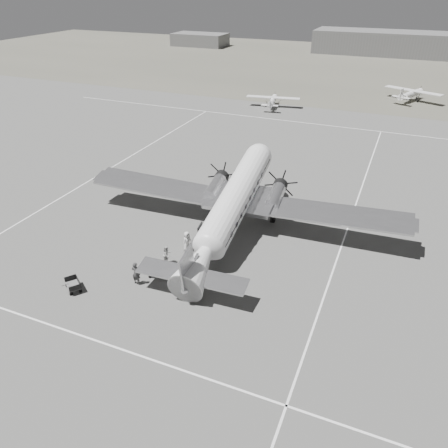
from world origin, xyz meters
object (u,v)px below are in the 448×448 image
at_px(shed_secondary, 200,40).
at_px(ramp_agent, 167,255).
at_px(baggage_cart_far, 73,285).
at_px(passenger, 187,241).
at_px(ground_crew, 136,273).
at_px(light_plane_right, 411,95).
at_px(dc3_airliner, 233,206).
at_px(hangar_main, 385,43).
at_px(light_plane_left, 273,102).
at_px(baggage_cart_near, 158,271).

distance_m(shed_secondary, ramp_agent, 130.85).
xyz_separation_m(baggage_cart_far, passenger, (5.57, 8.37, 0.50)).
bearing_deg(ground_crew, shed_secondary, -65.73).
height_order(light_plane_right, baggage_cart_far, light_plane_right).
height_order(shed_secondary, passenger, shed_secondary).
relative_size(shed_secondary, dc3_airliner, 0.57).
bearing_deg(ramp_agent, baggage_cart_far, 152.75).
height_order(shed_secondary, ramp_agent, shed_secondary).
distance_m(hangar_main, ramp_agent, 124.40).
bearing_deg(passenger, light_plane_left, 29.53).
distance_m(baggage_cart_near, ground_crew, 1.95).
distance_m(dc3_airliner, ramp_agent, 7.54).
height_order(light_plane_left, passenger, light_plane_left).
distance_m(light_plane_left, baggage_cart_far, 57.49).
height_order(baggage_cart_near, ramp_agent, ramp_agent).
height_order(dc3_airliner, baggage_cart_near, dc3_airliner).
height_order(baggage_cart_far, ground_crew, ground_crew).
relative_size(dc3_airliner, light_plane_right, 2.80).
bearing_deg(baggage_cart_far, light_plane_right, 109.95).
distance_m(baggage_cart_near, passenger, 4.28).
distance_m(baggage_cart_near, ramp_agent, 1.88).
distance_m(light_plane_right, baggage_cart_near, 69.83).
height_order(dc3_airliner, ground_crew, dc3_airliner).
bearing_deg(dc3_airliner, ground_crew, -115.72).
relative_size(shed_secondary, light_plane_left, 1.83).
relative_size(shed_secondary, ramp_agent, 10.72).
distance_m(hangar_main, shed_secondary, 60.22).
relative_size(baggage_cart_far, ground_crew, 0.79).
xyz_separation_m(ramp_agent, passenger, (0.65, 2.40, 0.10)).
bearing_deg(dc3_airliner, ramp_agent, -120.03).
height_order(shed_secondary, light_plane_right, shed_secondary).
relative_size(light_plane_right, baggage_cart_near, 6.79).
xyz_separation_m(dc3_airliner, passenger, (-2.64, -4.03, -2.08)).
bearing_deg(hangar_main, ramp_agent, -92.81).
relative_size(ground_crew, ramp_agent, 1.18).
bearing_deg(ground_crew, ramp_agent, -103.04).
distance_m(shed_secondary, baggage_cart_near, 132.60).
bearing_deg(baggage_cart_near, ramp_agent, 81.93).
xyz_separation_m(shed_secondary, light_plane_left, (47.07, -67.74, -0.98)).
height_order(shed_secondary, baggage_cart_far, shed_secondary).
relative_size(dc3_airliner, baggage_cart_far, 20.31).
bearing_deg(light_plane_right, hangar_main, 123.76).
relative_size(light_plane_right, ramp_agent, 6.72).
distance_m(hangar_main, passenger, 121.97).
height_order(light_plane_left, ground_crew, light_plane_left).
xyz_separation_m(shed_secondary, light_plane_right, (70.30, -53.14, -0.83)).
bearing_deg(light_plane_left, light_plane_right, 22.69).
distance_m(hangar_main, light_plane_right, 59.09).
bearing_deg(baggage_cart_far, light_plane_left, 128.34).
bearing_deg(shed_secondary, light_plane_left, -55.20).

